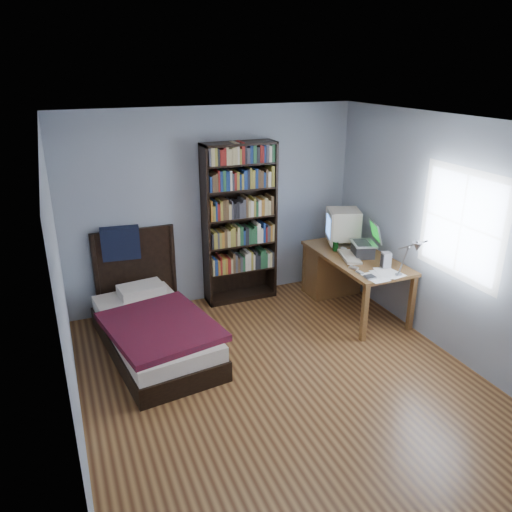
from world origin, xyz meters
name	(u,v)px	position (x,y,z in m)	size (l,w,h in m)	color
room	(288,264)	(0.03, 0.00, 1.25)	(4.20, 4.24, 2.50)	#542E18
desk	(337,268)	(1.50, 1.49, 0.41)	(0.75, 1.53, 0.73)	brown
crt_monitor	(342,225)	(1.54, 1.50, 1.00)	(0.54, 0.50, 0.48)	beige
laptop	(364,247)	(1.59, 1.04, 0.85)	(0.44, 0.41, 0.42)	#2D2D30
desk_lamp	(414,250)	(1.48, 0.02, 1.18)	(0.21, 0.47, 0.55)	#99999E
keyboard	(349,257)	(1.39, 1.05, 0.75)	(0.19, 0.47, 0.03)	#B9AF9A
speaker	(386,260)	(1.60, 0.62, 0.83)	(0.10, 0.10, 0.19)	gray
soda_can	(336,246)	(1.36, 1.34, 0.79)	(0.07, 0.07, 0.12)	#073618
mouse	(344,249)	(1.47, 1.31, 0.75)	(0.07, 0.12, 0.04)	silver
phone_silver	(354,268)	(1.25, 0.74, 0.74)	(0.06, 0.11, 0.02)	silver
phone_grey	(360,272)	(1.24, 0.60, 0.74)	(0.05, 0.09, 0.02)	gray
external_drive	(370,277)	(1.27, 0.43, 0.74)	(0.11, 0.11, 0.02)	gray
bookshelf	(240,224)	(0.29, 1.94, 1.04)	(0.93, 0.30, 2.08)	black
bed	(152,325)	(-1.05, 1.14, 0.26)	(1.23, 2.08, 1.16)	black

